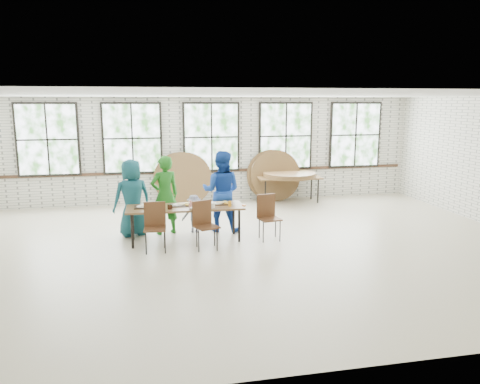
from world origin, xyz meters
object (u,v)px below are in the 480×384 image
Objects in this scene: chair_near_left at (155,222)px; chair_near_right at (204,221)px; dining_table at (185,209)px; storage_table at (289,179)px.

chair_near_left is 0.96m from chair_near_right.
chair_near_right is at bearing -58.03° from dining_table.
chair_near_right is at bearing -126.45° from storage_table.
storage_table is (3.91, 3.72, 0.13)m from chair_near_left.
dining_table is at bearing 41.02° from chair_near_left.
dining_table is at bearing -133.83° from storage_table.
chair_near_right is at bearing 0.11° from chair_near_left.
dining_table is 4.60m from storage_table.
chair_near_left is 1.00× the size of chair_near_right.
dining_table is 2.54× the size of chair_near_left.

